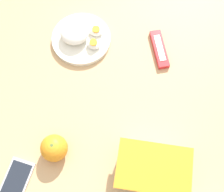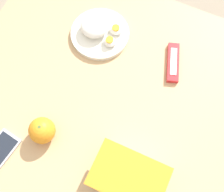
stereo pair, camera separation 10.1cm
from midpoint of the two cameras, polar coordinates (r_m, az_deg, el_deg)
The scene contains 7 objects.
ground_plane at distance 1.74m, azimuth 1.12°, elevation -8.78°, with size 10.00×10.00×0.00m, color gray.
table at distance 1.13m, azimuth 1.71°, elevation -1.82°, with size 1.02×0.92×0.73m.
food_container at distance 0.94m, azimuth 6.12°, elevation -15.20°, with size 0.21×0.14×0.10m.
orange_fruit at distance 0.98m, azimuth -9.82°, elevation -6.63°, with size 0.08×0.08×0.08m.
rice_plate at distance 1.13m, azimuth 0.17°, elevation 11.43°, with size 0.21×0.21×0.07m.
candy_bar at distance 1.12m, azimuth 13.67°, elevation 5.64°, with size 0.08×0.15×0.02m.
cell_phone at distance 1.03m, azimuth -17.11°, elevation -9.83°, with size 0.09×0.13×0.01m.
Camera 2 is at (-0.17, 0.34, 1.70)m, focal length 50.00 mm.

